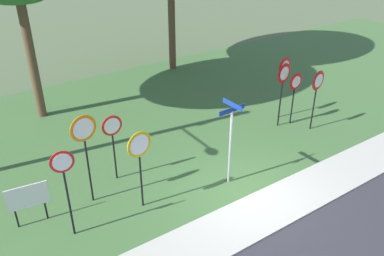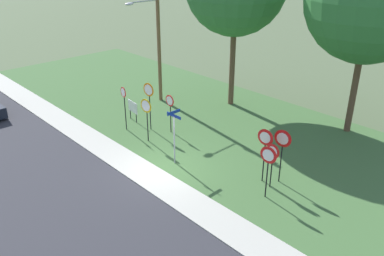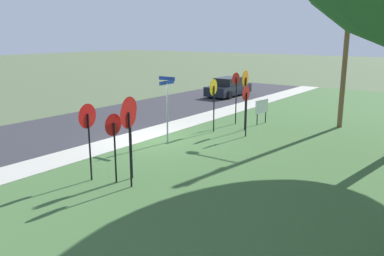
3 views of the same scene
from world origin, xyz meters
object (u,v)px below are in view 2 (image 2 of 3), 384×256
(stop_sign_near_left, at_px, (149,96))
(stop_sign_far_center, at_px, (124,100))
(yield_sign_far_left, at_px, (268,160))
(yield_sign_far_right, at_px, (282,144))
(stop_sign_far_left, at_px, (170,106))
(yield_sign_near_left, at_px, (272,156))
(utility_pole, at_px, (156,27))
(notice_board, at_px, (133,108))
(street_name_post, at_px, (174,132))
(stop_sign_near_right, at_px, (146,111))
(yield_sign_near_right, at_px, (265,143))

(stop_sign_near_left, bearing_deg, stop_sign_far_center, -139.58)
(yield_sign_far_left, height_order, yield_sign_far_right, yield_sign_far_right)
(stop_sign_far_left, height_order, yield_sign_far_left, yield_sign_far_left)
(yield_sign_near_left, xyz_separation_m, utility_pole, (-11.86, 3.20, 3.42))
(stop_sign_far_center, xyz_separation_m, notice_board, (-0.79, 1.09, -1.02))
(street_name_post, xyz_separation_m, utility_pole, (-7.30, 4.87, 3.34))
(yield_sign_far_right, xyz_separation_m, street_name_post, (-4.57, -2.32, -0.29))
(yield_sign_far_left, height_order, street_name_post, street_name_post)
(street_name_post, bearing_deg, stop_sign_far_center, 172.89)
(stop_sign_near_left, xyz_separation_m, stop_sign_far_center, (-0.96, -1.05, -0.24))
(stop_sign_near_right, relative_size, stop_sign_far_center, 0.95)
(stop_sign_near_right, distance_m, stop_sign_far_center, 2.08)
(stop_sign_far_center, height_order, yield_sign_near_right, stop_sign_far_center)
(stop_sign_near_left, height_order, yield_sign_near_right, stop_sign_near_left)
(stop_sign_near_left, height_order, street_name_post, stop_sign_near_left)
(yield_sign_far_left, distance_m, street_name_post, 4.97)
(stop_sign_far_left, bearing_deg, yield_sign_near_right, -3.57)
(stop_sign_near_right, xyz_separation_m, street_name_post, (2.81, -0.47, -0.14))
(stop_sign_far_left, xyz_separation_m, notice_board, (-2.82, -0.60, -0.80))
(utility_pole, bearing_deg, yield_sign_near_left, -15.11)
(stop_sign_near_right, height_order, street_name_post, street_name_post)
(yield_sign_near_left, bearing_deg, stop_sign_far_left, 175.06)
(stop_sign_far_left, height_order, yield_sign_far_right, yield_sign_far_right)
(stop_sign_far_left, relative_size, yield_sign_near_right, 0.87)
(stop_sign_near_right, bearing_deg, yield_sign_far_left, -4.89)
(yield_sign_near_right, bearing_deg, notice_board, 173.98)
(stop_sign_near_right, height_order, stop_sign_far_center, stop_sign_far_center)
(stop_sign_near_right, relative_size, stop_sign_far_left, 1.09)
(street_name_post, xyz_separation_m, notice_board, (-5.68, 1.56, -0.84))
(yield_sign_far_right, bearing_deg, yield_sign_near_right, -147.48)
(yield_sign_near_left, relative_size, yield_sign_far_left, 0.89)
(stop_sign_near_left, relative_size, yield_sign_near_left, 1.32)
(stop_sign_near_left, relative_size, street_name_post, 1.02)
(yield_sign_near_left, relative_size, utility_pole, 0.23)
(stop_sign_near_right, xyz_separation_m, yield_sign_near_right, (6.82, 1.34, 0.15))
(stop_sign_near_right, bearing_deg, street_name_post, -17.54)
(yield_sign_near_left, bearing_deg, street_name_post, -161.10)
(stop_sign_far_left, distance_m, yield_sign_far_left, 7.85)
(yield_sign_near_left, distance_m, utility_pole, 12.75)
(stop_sign_near_right, distance_m, yield_sign_near_left, 7.47)
(yield_sign_far_right, height_order, street_name_post, street_name_post)
(stop_sign_near_right, xyz_separation_m, yield_sign_far_left, (7.69, 0.43, 0.00))
(stop_sign_far_left, relative_size, yield_sign_far_left, 0.94)
(yield_sign_near_right, distance_m, notice_board, 9.76)
(notice_board, bearing_deg, street_name_post, -7.92)
(stop_sign_near_left, height_order, stop_sign_far_center, stop_sign_near_left)
(yield_sign_near_right, xyz_separation_m, yield_sign_far_right, (0.55, 0.51, -0.01))
(street_name_post, distance_m, notice_board, 5.95)
(stop_sign_far_left, bearing_deg, street_name_post, -37.73)
(street_name_post, relative_size, utility_pole, 0.30)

